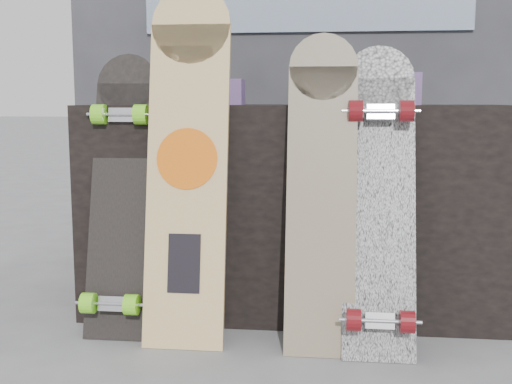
# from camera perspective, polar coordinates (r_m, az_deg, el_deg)

# --- Properties ---
(ground) EXTENTS (60.00, 60.00, 0.00)m
(ground) POSITION_cam_1_polar(r_m,az_deg,el_deg) (2.16, 2.88, -14.13)
(ground) COLOR slate
(ground) RESTS_ON ground
(vendor_table) EXTENTS (1.60, 0.60, 0.80)m
(vendor_table) POSITION_cam_1_polar(r_m,az_deg,el_deg) (2.53, 3.67, -1.36)
(vendor_table) COLOR black
(vendor_table) RESTS_ON ground
(booth) EXTENTS (2.40, 0.22, 2.20)m
(booth) POSITION_cam_1_polar(r_m,az_deg,el_deg) (3.36, 4.53, 12.98)
(booth) COLOR #313136
(booth) RESTS_ON ground
(merch_box_purple) EXTENTS (0.18, 0.12, 0.10)m
(merch_box_purple) POSITION_cam_1_polar(r_m,az_deg,el_deg) (2.57, -3.14, 8.87)
(merch_box_purple) COLOR #663E80
(merch_box_purple) RESTS_ON vendor_table
(merch_box_small) EXTENTS (0.14, 0.14, 0.12)m
(merch_box_small) POSITION_cam_1_polar(r_m,az_deg,el_deg) (2.52, 12.73, 8.92)
(merch_box_small) COLOR #663E80
(merch_box_small) RESTS_ON vendor_table
(merch_box_flat) EXTENTS (0.22, 0.10, 0.06)m
(merch_box_flat) POSITION_cam_1_polar(r_m,az_deg,el_deg) (2.58, 6.82, 8.37)
(merch_box_flat) COLOR #D1B78C
(merch_box_flat) RESTS_ON vendor_table
(longboard_geisha) EXTENTS (0.27, 0.25, 1.21)m
(longboard_geisha) POSITION_cam_1_polar(r_m,az_deg,el_deg) (2.17, -6.09, 3.40)
(longboard_geisha) COLOR #CBBE89
(longboard_geisha) RESTS_ON ground
(longboard_celtic) EXTENTS (0.23, 0.23, 1.04)m
(longboard_celtic) POSITION_cam_1_polar(r_m,az_deg,el_deg) (2.10, 5.85, 0.89)
(longboard_celtic) COLOR #C5AF86
(longboard_celtic) RESTS_ON ground
(longboard_cascadia) EXTENTS (0.23, 0.37, 1.00)m
(longboard_cascadia) POSITION_cam_1_polar(r_m,az_deg,el_deg) (2.13, 10.92, -0.10)
(longboard_cascadia) COLOR silver
(longboard_cascadia) RESTS_ON ground
(skateboard_dark) EXTENTS (0.22, 0.33, 0.99)m
(skateboard_dark) POSITION_cam_1_polar(r_m,az_deg,el_deg) (2.30, -11.92, 0.24)
(skateboard_dark) COLOR black
(skateboard_dark) RESTS_ON ground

